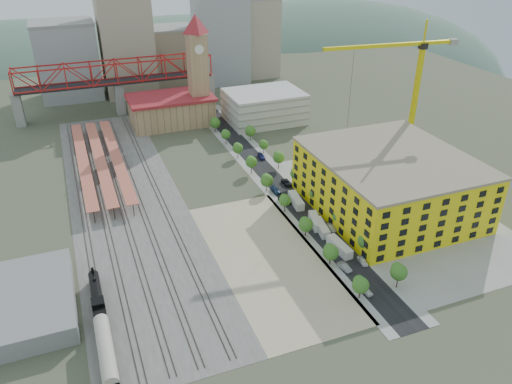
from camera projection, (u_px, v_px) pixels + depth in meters
name	position (u px, v px, depth m)	size (l,w,h in m)	color
ground	(243.00, 203.00, 165.30)	(400.00, 400.00, 0.00)	#474C38
ballast_strip	(125.00, 198.00, 168.10)	(36.00, 165.00, 0.06)	#605E59
dirt_lot	(269.00, 258.00, 138.20)	(28.00, 67.00, 0.06)	tan
street_asphalt	(270.00, 176.00, 182.69)	(12.00, 170.00, 0.06)	black
sidewalk_west	(256.00, 179.00, 180.94)	(3.00, 170.00, 0.04)	gray
sidewalk_east	(284.00, 174.00, 184.46)	(3.00, 170.00, 0.04)	gray
construction_pad	(393.00, 207.00, 163.30)	(50.00, 90.00, 0.06)	gray
rail_tracks	(120.00, 199.00, 167.47)	(26.56, 160.00, 0.18)	#382B23
platform_canopies	(100.00, 158.00, 187.14)	(16.00, 80.00, 4.12)	#BE5B49
station_hall	(171.00, 110.00, 227.69)	(38.00, 24.00, 13.10)	tan
clock_tower	(197.00, 60.00, 219.72)	(12.00, 12.00, 52.00)	tan
parking_garage	(264.00, 106.00, 230.82)	(34.00, 26.00, 14.00)	silver
truss_bridge	(116.00, 75.00, 234.32)	(94.00, 9.60, 25.60)	gray
construction_building	(389.00, 183.00, 157.88)	(44.60, 50.60, 18.80)	yellow
warehouse	(26.00, 302.00, 118.41)	(22.00, 32.00, 5.00)	gray
street_trees	(281.00, 188.00, 174.51)	(15.40, 124.40, 8.00)	#1D5B1B
skyline	(167.00, 45.00, 273.40)	(133.00, 46.00, 60.00)	#9EA0A3
distant_hills	(191.00, 135.00, 430.62)	(647.00, 264.00, 227.00)	#4C6B59
locomotive	(97.00, 299.00, 120.05)	(2.95, 22.75, 5.69)	black
coach	(106.00, 353.00, 103.52)	(3.27, 18.96, 5.95)	#26361D
tower_crane	(409.00, 80.00, 176.15)	(49.82, 7.17, 53.32)	yellow
site_trailer_a	(339.00, 247.00, 140.70)	(2.62, 9.95, 2.72)	silver
site_trailer_b	(321.00, 228.00, 149.62)	(2.49, 9.46, 2.59)	silver
site_trailer_c	(315.00, 221.00, 152.87)	(2.46, 9.36, 2.56)	silver
site_trailer_d	(296.00, 201.00, 164.10)	(2.63, 10.00, 2.74)	silver
car_0	(366.00, 290.00, 124.94)	(1.76, 4.37, 1.49)	white
car_1	(345.00, 267.00, 133.41)	(1.65, 4.74, 1.56)	gray
car_2	(285.00, 200.00, 165.50)	(2.51, 5.44, 1.51)	black
car_3	(276.00, 190.00, 171.65)	(2.18, 5.36, 1.56)	navy
car_4	(363.00, 261.00, 135.81)	(1.74, 4.32, 1.47)	white
car_5	(331.00, 228.00, 150.60)	(1.60, 4.59, 1.51)	#9D9BA1
car_6	(287.00, 183.00, 176.72)	(2.50, 5.42, 1.51)	black
car_7	(261.00, 156.00, 196.51)	(2.18, 5.36, 1.56)	navy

